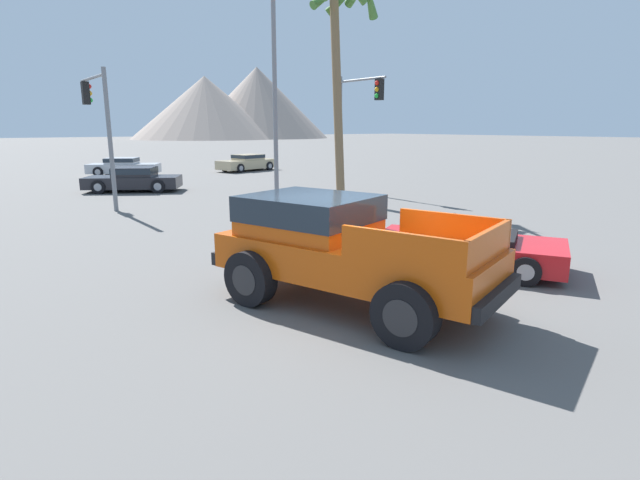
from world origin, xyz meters
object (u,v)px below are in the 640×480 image
Objects in this scene: red_convertible_car at (468,249)px; traffic_light_crosswalk at (98,113)px; parked_car_silver at (123,166)px; street_lamp_post at (274,60)px; orange_pickup_truck at (339,244)px; traffic_light_main at (356,112)px; palm_tree_tall at (341,38)px; parked_car_dark at (134,179)px; parked_car_tan at (247,162)px.

red_convertible_car is 15.19m from traffic_light_crosswalk.
street_lamp_post is (-0.90, -20.17, 4.48)m from parked_car_silver.
parked_car_silver is at bearing 60.70° from red_convertible_car.
red_convertible_car is at bearing -17.30° from orange_pickup_truck.
palm_tree_tall is at bearing -53.90° from traffic_light_main.
traffic_light_main is (10.31, 11.48, 2.70)m from orange_pickup_truck.
palm_tree_tall is (5.96, -8.69, 5.96)m from parked_car_dark.
red_convertible_car is at bearing -163.74° from traffic_light_crosswalk.
parked_car_dark is 12.42m from street_lamp_post.
traffic_light_crosswalk is 8.26m from street_lamp_post.
street_lamp_post is (1.05, -11.54, 4.47)m from parked_car_dark.
traffic_light_main is (-1.81, -13.97, 3.19)m from parked_car_tan.
parked_car_silver is 20.68m from street_lamp_post.
parked_car_dark is at bearing 124.43° from palm_tree_tall.
street_lamp_post reaches higher than red_convertible_car.
red_convertible_car is 26.79m from parked_car_tan.
parked_car_silver is at bearing 87.45° from street_lamp_post.
orange_pickup_truck is 18.53m from parked_car_dark.
parked_car_silver is at bearing 66.02° from parked_car_tan.
palm_tree_tall is (8.31, -4.53, 2.93)m from traffic_light_crosswalk.
street_lamp_post is at bearing -57.76° from traffic_light_main.
parked_car_tan is at bearing 112.28° from parked_car_silver.
traffic_light_crosswalk is at bearing -177.72° from parked_car_dark.
parked_car_tan is 14.44m from traffic_light_main.
orange_pickup_truck is 1.01× the size of traffic_light_main.
street_lamp_post is 0.96× the size of palm_tree_tall.
orange_pickup_truck is 15.67m from traffic_light_main.
street_lamp_post reaches higher than parked_car_silver.
parked_car_dark is at bearing 111.62° from parked_car_tan.
traffic_light_main is 0.61× the size of palm_tree_tall.
street_lamp_post reaches higher than parked_car_tan.
street_lamp_post is 5.87m from palm_tree_tall.
palm_tree_tall is at bearing -113.82° from parked_car_dark.
orange_pickup_truck is 28.20m from parked_car_tan.
parked_car_silver is 13.83m from traffic_light_crosswalk.
palm_tree_tall reaches higher than street_lamp_post.
red_convertible_car is 8.33m from street_lamp_post.
parked_car_tan is at bearing -23.58° from parked_car_dark.
parked_car_silver is at bearing -157.60° from traffic_light_main.
parked_car_silver is 0.84× the size of traffic_light_main.
parked_car_tan is 17.07m from traffic_light_crosswalk.
parked_car_dark is 1.00× the size of parked_car_tan.
street_lamp_post is at bearing 30.66° from parked_car_silver.
parked_car_silver is at bearing -18.60° from traffic_light_crosswalk.
orange_pickup_truck is at bearing -41.92° from traffic_light_main.
parked_car_silver is 0.88× the size of traffic_light_crosswalk.
parked_car_tan is 21.18m from street_lamp_post.
red_convertible_car is (3.75, 0.01, -0.67)m from orange_pickup_truck.
traffic_light_crosswalk is 9.91m from palm_tree_tall.
street_lamp_post is at bearing 140.81° from parked_car_tan.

